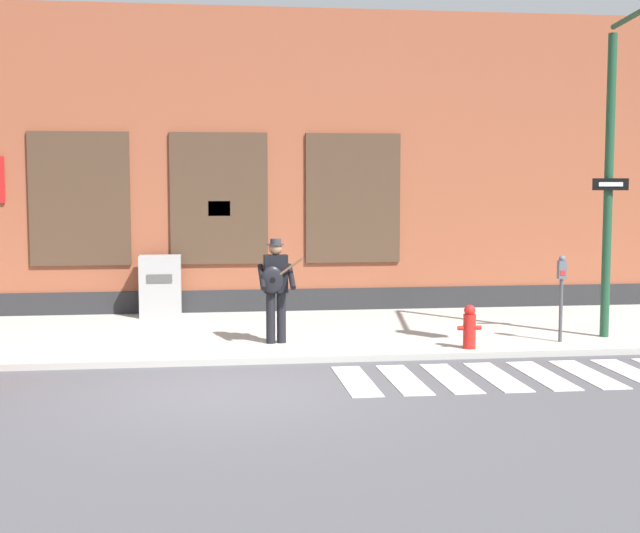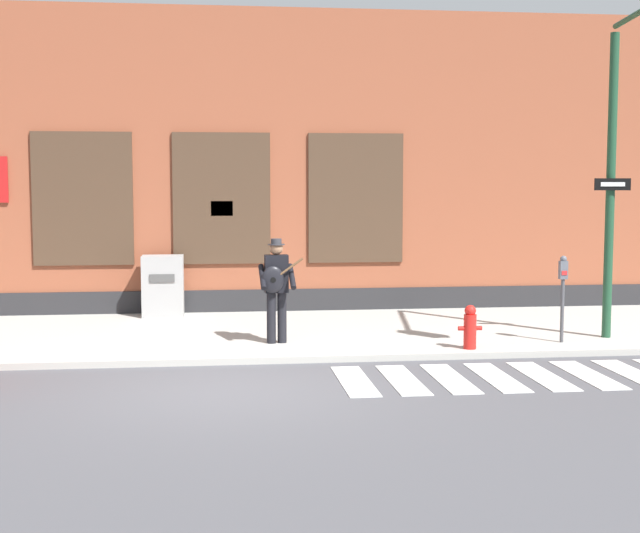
# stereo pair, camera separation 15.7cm
# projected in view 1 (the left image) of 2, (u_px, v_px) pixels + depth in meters

# --- Properties ---
(ground_plane) EXTENTS (160.00, 160.00, 0.00)m
(ground_plane) POSITION_uv_depth(u_px,v_px,m) (230.00, 391.00, 11.69)
(ground_plane) COLOR #4C4C51
(sidewalk) EXTENTS (28.00, 4.91, 0.10)m
(sidewalk) POSITION_uv_depth(u_px,v_px,m) (223.00, 335.00, 15.74)
(sidewalk) COLOR #ADAAA3
(sidewalk) RESTS_ON ground
(building_backdrop) EXTENTS (28.00, 4.06, 6.23)m
(building_backdrop) POSITION_uv_depth(u_px,v_px,m) (217.00, 166.00, 19.84)
(building_backdrop) COLOR brown
(building_backdrop) RESTS_ON ground
(crosswalk) EXTENTS (5.78, 1.90, 0.01)m
(crosswalk) POSITION_uv_depth(u_px,v_px,m) (542.00, 375.00, 12.60)
(crosswalk) COLOR silver
(crosswalk) RESTS_ON ground
(busker) EXTENTS (0.72, 0.54, 1.72)m
(busker) POSITION_uv_depth(u_px,v_px,m) (275.00, 284.00, 14.52)
(busker) COLOR black
(busker) RESTS_ON sidewalk
(traffic_light) EXTENTS (0.83, 2.97, 5.29)m
(traffic_light) POSITION_uv_depth(u_px,v_px,m) (632.00, 116.00, 13.81)
(traffic_light) COLOR #1E472D
(traffic_light) RESTS_ON sidewalk
(parking_meter) EXTENTS (0.13, 0.11, 1.44)m
(parking_meter) POSITION_uv_depth(u_px,v_px,m) (561.00, 285.00, 14.66)
(parking_meter) COLOR #47474C
(parking_meter) RESTS_ON sidewalk
(utility_box) EXTENTS (0.80, 0.57, 1.20)m
(utility_box) POSITION_uv_depth(u_px,v_px,m) (160.00, 286.00, 17.50)
(utility_box) COLOR #9E9E9E
(utility_box) RESTS_ON sidewalk
(fire_hydrant) EXTENTS (0.38, 0.20, 0.70)m
(fire_hydrant) POSITION_uv_depth(u_px,v_px,m) (469.00, 327.00, 14.12)
(fire_hydrant) COLOR red
(fire_hydrant) RESTS_ON sidewalk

